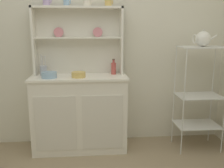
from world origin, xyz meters
The scene contains 13 objects.
wall_back centered at (0.00, 1.62, 1.25)m, with size 3.84×0.05×2.50m, color silver.
hutch_cabinet centered at (-0.17, 1.37, 0.45)m, with size 1.08×0.45×0.87m.
hutch_shelf_unit centered at (-0.17, 1.53, 1.31)m, with size 1.01×0.18×0.76m.
bakers_rack centered at (1.19, 1.27, 0.72)m, with size 0.49×0.34×1.19m.
cup_lilac_0 centered at (-0.51, 1.49, 1.67)m, with size 0.09×0.08×0.09m.
cup_sky_1 centered at (-0.29, 1.49, 1.67)m, with size 0.08×0.07×0.08m.
cup_cream_2 centered at (-0.07, 1.49, 1.67)m, with size 0.10×0.08×0.08m.
cup_gold_3 centered at (0.17, 1.49, 1.67)m, with size 0.09×0.08×0.08m.
bowl_mixing_large centered at (-0.49, 1.29, 0.90)m, with size 0.16×0.16×0.06m, color #8EB2D1.
bowl_floral_medium centered at (-0.17, 1.29, 0.90)m, with size 0.15×0.15×0.06m, color #DBB760.
jam_bottle centered at (0.22, 1.45, 0.94)m, with size 0.06×0.06×0.18m.
utensil_jar centered at (-0.57, 1.45, 0.93)m, with size 0.08×0.08×0.24m.
porcelain_teapot centered at (1.19, 1.27, 1.28)m, with size 0.26×0.17×0.19m.
Camera 1 is at (-0.05, -1.44, 1.39)m, focal length 40.66 mm.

